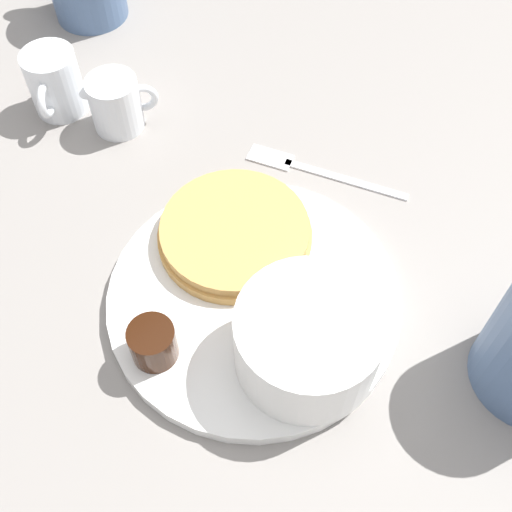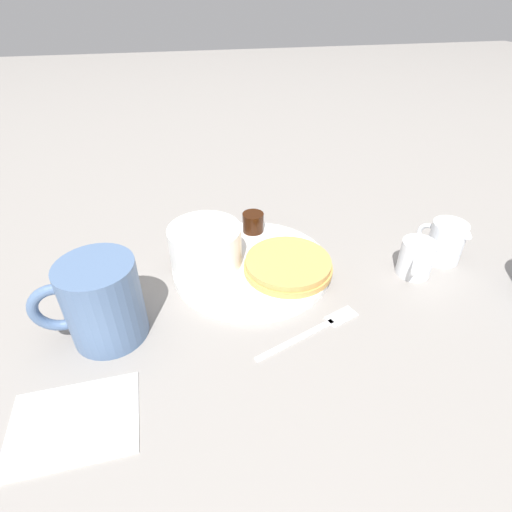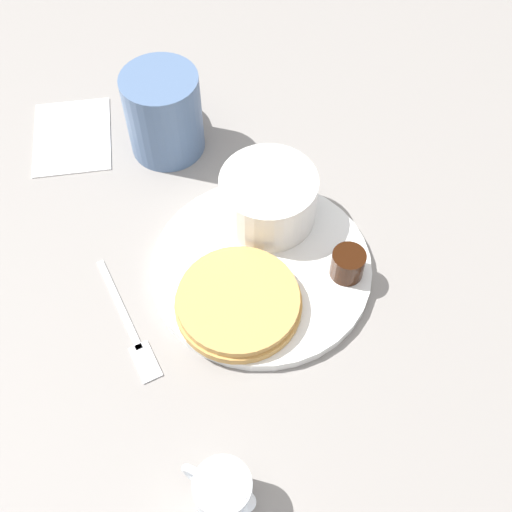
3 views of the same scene
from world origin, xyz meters
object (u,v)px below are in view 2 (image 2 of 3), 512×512
at_px(plate, 252,266).
at_px(creamer_pitcher_near, 416,258).
at_px(bowl, 205,244).
at_px(coffee_mug, 101,302).
at_px(fork, 320,327).
at_px(creamer_pitcher_far, 445,241).

relative_size(plate, creamer_pitcher_near, 3.80).
height_order(bowl, coffee_mug, coffee_mug).
bearing_deg(coffee_mug, fork, 170.59).
distance_m(bowl, creamer_pitcher_far, 0.36).
distance_m(bowl, creamer_pitcher_near, 0.30).
height_order(plate, creamer_pitcher_far, creamer_pitcher_far).
bearing_deg(creamer_pitcher_near, coffee_mug, 5.06).
distance_m(plate, creamer_pitcher_near, 0.24).
relative_size(plate, bowl, 2.22).
bearing_deg(bowl, plate, 167.69).
xyz_separation_m(bowl, coffee_mug, (0.13, 0.11, 0.01)).
height_order(bowl, creamer_pitcher_near, bowl).
relative_size(bowl, creamer_pitcher_far, 1.59).
relative_size(creamer_pitcher_near, creamer_pitcher_far, 0.93).
xyz_separation_m(creamer_pitcher_far, fork, (0.23, 0.10, -0.03)).
distance_m(plate, creamer_pitcher_far, 0.29).
distance_m(creamer_pitcher_near, fork, 0.19).
distance_m(creamer_pitcher_near, creamer_pitcher_far, 0.06).
distance_m(plate, coffee_mug, 0.22).
height_order(plate, creamer_pitcher_near, creamer_pitcher_near).
bearing_deg(bowl, coffee_mug, 39.57).
bearing_deg(creamer_pitcher_near, fork, 25.24).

